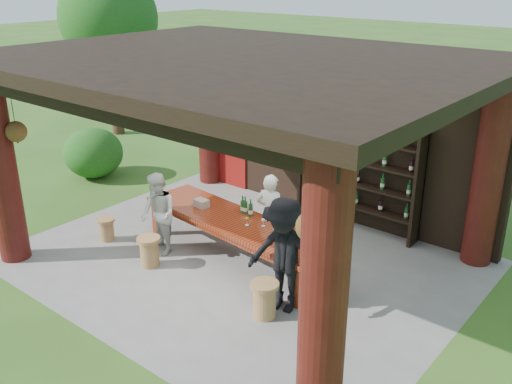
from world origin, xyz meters
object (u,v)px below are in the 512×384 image
Objects in this scene: wine_shelf at (358,174)px; stool_near_right at (265,299)px; host at (270,215)px; guest_woman at (158,214)px; stool_near_left at (149,251)px; guest_man at (284,255)px; napkin_basket at (201,203)px; stool_far_left at (107,229)px; tasting_table at (235,225)px.

wine_shelf is 4.52× the size of stool_near_right.
host is 1.01× the size of guest_woman.
stool_near_left is 0.36× the size of guest_woman.
host is 1.95m from guest_woman.
guest_man reaches higher than napkin_basket.
wine_shelf is at bearing -117.16° from host.
wine_shelf is at bearing 92.48° from guest_man.
host is 0.84× the size of guest_man.
host is at bearing -107.44° from wine_shelf.
napkin_basket is at bearing 82.69° from stool_near_left.
stool_far_left is at bearing 173.85° from stool_near_left.
napkin_basket reaches higher than tasting_table.
stool_near_right is at bearing 7.99° from guest_woman.
stool_near_left is at bearing -45.77° from guest_woman.
host is (1.30, 1.66, 0.46)m from stool_near_left.
host is (0.35, 0.55, 0.10)m from tasting_table.
stool_near_left is 1.21× the size of stool_far_left.
tasting_table reaches higher than stool_near_right.
tasting_table is at bearing 22.50° from stool_far_left.
stool_far_left is (-3.81, 0.11, -0.06)m from stool_near_right.
wine_shelf is 9.58× the size of napkin_basket.
wine_shelf reaches higher than tasting_table.
wine_shelf is 3.26m from guest_man.
wine_shelf is 5.75× the size of stool_far_left.
stool_near_left is 0.68m from guest_woman.
guest_woman is at bearing -151.09° from tasting_table.
wine_shelf is at bearing 61.94° from stool_near_left.
tasting_table is at bearing 49.18° from stool_near_left.
stool_near_right reaches higher than stool_far_left.
guest_man is at bearing 76.79° from stool_near_right.
guest_woman is at bearing 117.59° from stool_near_left.
stool_near_right is 3.82m from stool_far_left.
wine_shelf is 3.02m from napkin_basket.
host reaches higher than guest_woman.
guest_man reaches higher than stool_near_right.
host reaches higher than stool_near_left.
stool_near_right reaches higher than stool_near_left.
stool_near_left is (-0.96, -1.11, -0.36)m from tasting_table.
stool_near_right is 0.68m from guest_man.
tasting_table is at bearing 45.55° from guest_woman.
stool_far_left is at bearing -133.62° from wine_shelf.
guest_woman is at bearing 171.35° from stool_near_right.
napkin_basket reaches higher than stool_near_right.
stool_near_right is 2.76m from guest_woman.
guest_man is at bearing -24.67° from tasting_table.
tasting_table is 1.87m from stool_near_right.
napkin_basket is (-1.16, -0.52, 0.08)m from host.
tasting_table is at bearing 144.58° from stool_near_right.
stool_near_left is at bearing -97.31° from napkin_basket.
guest_man reaches higher than guest_woman.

